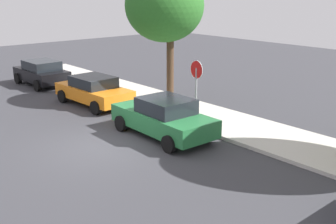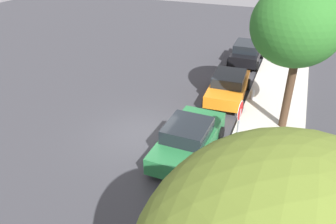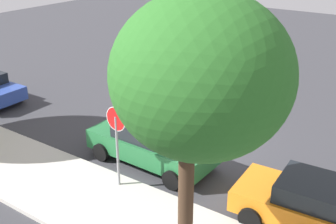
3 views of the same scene
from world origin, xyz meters
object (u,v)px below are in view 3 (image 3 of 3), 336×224
stop_sign (117,134)px  street_tree_mid_block (201,77)px  parked_car_orange (317,205)px  parked_car_green (151,142)px

stop_sign → street_tree_mid_block: size_ratio=0.42×
stop_sign → parked_car_orange: (-5.56, -1.52, -1.14)m
parked_car_green → street_tree_mid_block: 6.32m
stop_sign → street_tree_mid_block: street_tree_mid_block is taller
parked_car_orange → stop_sign: bearing=15.3°
parked_car_green → stop_sign: bearing=95.0°
parked_car_green → street_tree_mid_block: bearing=139.3°
parked_car_orange → parked_car_green: bearing=-3.6°
parked_car_orange → street_tree_mid_block: size_ratio=0.68×
parked_car_green → street_tree_mid_block: size_ratio=0.70×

